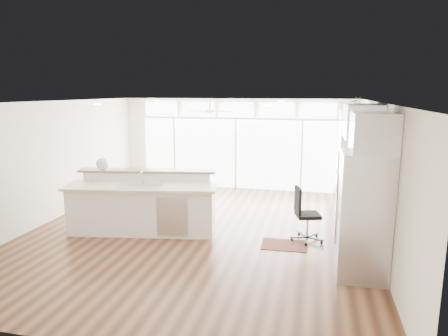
# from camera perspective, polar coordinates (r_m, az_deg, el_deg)

# --- Properties ---
(floor) EXTENTS (7.00, 8.00, 0.02)m
(floor) POSITION_cam_1_polar(r_m,az_deg,el_deg) (8.56, -3.57, -9.06)
(floor) COLOR #3F2213
(floor) RESTS_ON ground
(ceiling) EXTENTS (7.00, 8.00, 0.02)m
(ceiling) POSITION_cam_1_polar(r_m,az_deg,el_deg) (8.05, -3.81, 9.39)
(ceiling) COLOR white
(ceiling) RESTS_ON wall_back
(wall_back) EXTENTS (7.00, 0.04, 2.70)m
(wall_back) POSITION_cam_1_polar(r_m,az_deg,el_deg) (12.03, 1.80, 3.46)
(wall_back) COLOR white
(wall_back) RESTS_ON floor
(wall_front) EXTENTS (7.00, 0.04, 2.70)m
(wall_front) POSITION_cam_1_polar(r_m,az_deg,el_deg) (4.64, -18.20, -9.30)
(wall_front) COLOR white
(wall_front) RESTS_ON floor
(wall_left) EXTENTS (0.04, 8.00, 2.70)m
(wall_left) POSITION_cam_1_polar(r_m,az_deg,el_deg) (9.78, -23.73, 0.80)
(wall_left) COLOR white
(wall_left) RESTS_ON floor
(wall_right) EXTENTS (0.04, 8.00, 2.70)m
(wall_right) POSITION_cam_1_polar(r_m,az_deg,el_deg) (7.95, 21.28, -1.17)
(wall_right) COLOR white
(wall_right) RESTS_ON floor
(glass_wall) EXTENTS (5.80, 0.06, 2.08)m
(glass_wall) POSITION_cam_1_polar(r_m,az_deg,el_deg) (12.02, 1.74, 2.00)
(glass_wall) COLOR white
(glass_wall) RESTS_ON wall_back
(transom_row) EXTENTS (5.90, 0.06, 0.40)m
(transom_row) POSITION_cam_1_polar(r_m,az_deg,el_deg) (11.88, 1.77, 8.35)
(transom_row) COLOR white
(transom_row) RESTS_ON wall_back
(desk_window) EXTENTS (0.04, 0.85, 0.85)m
(desk_window) POSITION_cam_1_polar(r_m,az_deg,el_deg) (8.20, 20.81, 0.64)
(desk_window) COLOR silver
(desk_window) RESTS_ON wall_right
(ceiling_fan) EXTENTS (1.16, 1.16, 0.32)m
(ceiling_fan) POSITION_cam_1_polar(r_m,az_deg,el_deg) (10.88, -2.03, 8.64)
(ceiling_fan) COLOR silver
(ceiling_fan) RESTS_ON ceiling
(recessed_lights) EXTENTS (3.40, 3.00, 0.02)m
(recessed_lights) POSITION_cam_1_polar(r_m,az_deg,el_deg) (8.24, -3.40, 9.29)
(recessed_lights) COLOR beige
(recessed_lights) RESTS_ON ceiling
(oven_cabinet) EXTENTS (0.64, 1.20, 2.50)m
(oven_cabinet) POSITION_cam_1_polar(r_m,az_deg,el_deg) (9.68, 17.85, 0.51)
(oven_cabinet) COLOR white
(oven_cabinet) RESTS_ON floor
(desk_nook) EXTENTS (0.72, 1.30, 0.76)m
(desk_nook) POSITION_cam_1_polar(r_m,az_deg,el_deg) (8.43, 18.03, -7.11)
(desk_nook) COLOR white
(desk_nook) RESTS_ON floor
(upper_cabinets) EXTENTS (0.64, 1.30, 0.64)m
(upper_cabinets) POSITION_cam_1_polar(r_m,az_deg,el_deg) (8.07, 19.14, 6.33)
(upper_cabinets) COLOR white
(upper_cabinets) RESTS_ON wall_right
(refrigerator) EXTENTS (0.76, 0.90, 2.00)m
(refrigerator) POSITION_cam_1_polar(r_m,az_deg,el_deg) (6.68, 19.33, -6.35)
(refrigerator) COLOR silver
(refrigerator) RESTS_ON floor
(fridge_cabinet) EXTENTS (0.64, 0.90, 0.60)m
(fridge_cabinet) POSITION_cam_1_polar(r_m,az_deg,el_deg) (6.44, 20.59, 4.77)
(fridge_cabinet) COLOR white
(fridge_cabinet) RESTS_ON wall_right
(framed_photos) EXTENTS (0.06, 0.22, 0.80)m
(framed_photos) POSITION_cam_1_polar(r_m,az_deg,el_deg) (8.83, 20.23, 0.38)
(framed_photos) COLOR black
(framed_photos) RESTS_ON wall_right
(kitchen_island) EXTENTS (3.26, 1.67, 1.24)m
(kitchen_island) POSITION_cam_1_polar(r_m,az_deg,el_deg) (8.49, -11.60, -4.98)
(kitchen_island) COLOR white
(kitchen_island) RESTS_ON floor
(rug) EXTENTS (0.88, 0.65, 0.01)m
(rug) POSITION_cam_1_polar(r_m,az_deg,el_deg) (7.90, 8.56, -10.79)
(rug) COLOR #381B12
(rug) RESTS_ON floor
(office_chair) EXTENTS (0.68, 0.65, 1.08)m
(office_chair) POSITION_cam_1_polar(r_m,az_deg,el_deg) (8.01, 11.90, -6.53)
(office_chair) COLOR black
(office_chair) RESTS_ON floor
(fishbowl) EXTENTS (0.34, 0.34, 0.27)m
(fishbowl) POSITION_cam_1_polar(r_m,az_deg,el_deg) (8.99, -16.98, 0.56)
(fishbowl) COLOR silver
(fishbowl) RESTS_ON kitchen_island
(monitor) EXTENTS (0.15, 0.48, 0.39)m
(monitor) POSITION_cam_1_polar(r_m,az_deg,el_deg) (8.27, 17.71, -3.29)
(monitor) COLOR black
(monitor) RESTS_ON desk_nook
(keyboard) EXTENTS (0.19, 0.37, 0.02)m
(keyboard) POSITION_cam_1_polar(r_m,az_deg,el_deg) (8.30, 16.47, -4.50)
(keyboard) COLOR white
(keyboard) RESTS_ON desk_nook
(potted_plant) EXTENTS (0.29, 0.32, 0.22)m
(potted_plant) POSITION_cam_1_polar(r_m,az_deg,el_deg) (9.54, 18.33, 8.57)
(potted_plant) COLOR #296029
(potted_plant) RESTS_ON oven_cabinet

